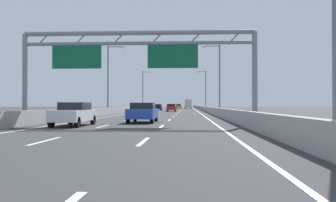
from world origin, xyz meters
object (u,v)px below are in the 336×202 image
Objects in this scene: box_truck at (188,104)px; streetlamp_right_mid at (218,75)px; streetlamp_right_far at (205,88)px; white_car at (74,114)px; red_car at (171,108)px; blue_car at (143,112)px; black_car at (158,107)px; streetlamp_left_mid at (110,75)px; orange_car at (179,106)px; streetlamp_left_far at (144,88)px; sign_gantry at (135,53)px; yellow_car at (179,106)px.

streetlamp_right_mid is at bearing -87.04° from box_truck.
streetlamp_right_far reaches higher than white_car.
red_car is 43.02m from blue_car.
streetlamp_right_mid is 35.84m from black_car.
box_truck is at bearing 86.13° from white_car.
streetlamp_left_mid is at bearing -96.51° from black_car.
streetlamp_right_far is at bearing 24.71° from black_car.
streetlamp_left_far is at bearing -101.82° from orange_car.
sign_gantry is 3.72× the size of orange_car.
streetlamp_left_far is at bearing 93.23° from white_car.
sign_gantry reaches higher than blue_car.
red_car is at bearing -111.17° from streetlamp_right_far.
streetlamp_right_mid is at bearing -68.99° from streetlamp_left_far.
blue_car is at bearing -107.92° from streetlamp_right_mid.
streetlamp_right_far is 13.05m from black_car.
streetlamp_left_mid and streetlamp_left_far have the same top height.
streetlamp_left_far is 2.10× the size of blue_car.
streetlamp_left_mid is 1.00× the size of streetlamp_right_mid.
orange_car is at bearing 84.22° from streetlamp_left_mid.
sign_gantry is 107.23m from yellow_car.
sign_gantry is 1.69× the size of streetlamp_right_far.
streetlamp_left_mid is 14.93m from streetlamp_right_mid.
black_car is (3.85, 33.77, -4.64)m from streetlamp_left_mid.
orange_car reaches higher than red_car.
black_car is 61.15m from white_car.
orange_car reaches higher than blue_car.
streetlamp_left_mid is 82.35m from yellow_car.
sign_gantry is at bearing 31.05° from white_car.
white_car is at bearing -94.72° from red_car.
yellow_car is 0.58× the size of box_truck.
streetlamp_right_far reaches higher than sign_gantry.
sign_gantry reaches higher than yellow_car.
orange_car is (7.61, 36.35, -4.62)m from streetlamp_left_far.
streetlamp_left_far is 2.09× the size of yellow_car.
streetlamp_left_far is 2.25× the size of red_car.
box_truck is (7.04, 44.46, 0.94)m from black_car.
black_car is 0.92× the size of yellow_car.
streetlamp_right_mid is 2.20× the size of orange_car.
sign_gantry is 26.30m from streetlamp_left_mid.
white_car is at bearing -92.16° from orange_car.
orange_car is at bearing 90.06° from red_car.
streetlamp_right_far reaches higher than box_truck.
orange_car is 98.14m from blue_car.
streetlamp_right_far is 2.20× the size of orange_car.
streetlamp_left_far is at bearing 96.45° from sign_gantry.
box_truck reaches higher than yellow_car.
yellow_car reaches higher than black_car.
blue_car is at bearing 83.47° from sign_gantry.
sign_gantry reaches higher than black_car.
streetlamp_right_far is 2.09× the size of white_car.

